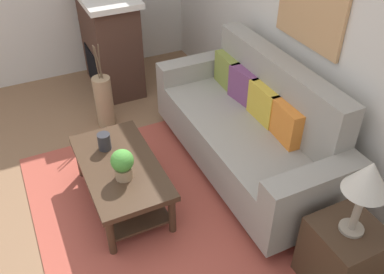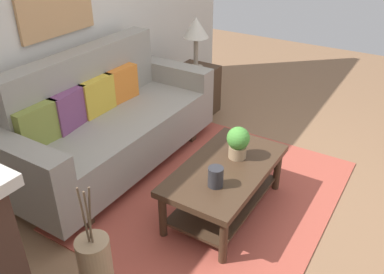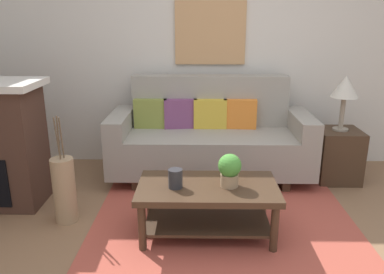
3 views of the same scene
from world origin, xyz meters
name	(u,v)px [view 3 (image 3 of 3)]	position (x,y,z in m)	size (l,w,h in m)	color
ground_plane	(228,257)	(0.00, 0.00, 0.00)	(9.36, 9.36, 0.00)	#8C6647
wall_back	(218,48)	(0.00, 2.07, 1.35)	(5.36, 0.10, 2.70)	silver
area_rug	(224,222)	(0.00, 0.50, 0.01)	(2.23, 1.89, 0.01)	#B24C3D
couch	(210,139)	(-0.09, 1.53, 0.43)	(2.12, 0.84, 1.08)	gray
throw_pillow_olive	(151,113)	(-0.75, 1.66, 0.68)	(0.36, 0.12, 0.32)	olive
throw_pillow_plum	(180,114)	(-0.42, 1.66, 0.68)	(0.36, 0.12, 0.32)	#7A4270
throw_pillow_mustard	(210,114)	(-0.09, 1.66, 0.68)	(0.36, 0.12, 0.32)	gold
throw_pillow_orange	(240,114)	(0.23, 1.66, 0.68)	(0.36, 0.12, 0.32)	orange
coffee_table	(208,198)	(-0.15, 0.32, 0.31)	(1.10, 0.60, 0.43)	#422D1E
tabletop_vase	(175,179)	(-0.40, 0.27, 0.50)	(0.11, 0.11, 0.15)	#2D2D33
potted_plant_tabletop	(230,169)	(0.02, 0.31, 0.57)	(0.18, 0.18, 0.26)	tan
side_table	(337,155)	(1.27, 1.45, 0.28)	(0.44, 0.44, 0.56)	#422D1E
table_lamp	(345,89)	(1.27, 1.45, 0.99)	(0.28, 0.28, 0.57)	gray
floor_vase	(65,190)	(-1.36, 0.52, 0.28)	(0.19, 0.19, 0.57)	tan
floor_vase_branch_a	(61,138)	(-1.34, 0.52, 0.75)	(0.01, 0.01, 0.36)	brown
floor_vase_branch_b	(58,137)	(-1.37, 0.53, 0.75)	(0.01, 0.01, 0.36)	brown
floor_vase_branch_c	(57,139)	(-1.37, 0.50, 0.75)	(0.01, 0.01, 0.36)	brown
framed_painting	(210,33)	(-0.09, 2.00, 1.52)	(0.79, 0.03, 0.69)	tan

